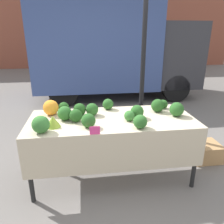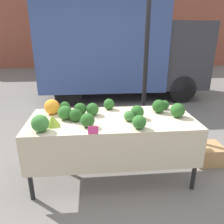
# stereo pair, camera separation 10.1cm
# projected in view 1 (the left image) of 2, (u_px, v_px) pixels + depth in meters

# --- Properties ---
(ground_plane) EXTENTS (40.00, 40.00, 0.00)m
(ground_plane) POSITION_uv_depth(u_px,v_px,m) (112.00, 174.00, 2.88)
(ground_plane) COLOR slate
(building_facade) EXTENTS (16.00, 0.60, 5.95)m
(building_facade) POSITION_uv_depth(u_px,v_px,m) (86.00, 8.00, 11.18)
(building_facade) COLOR brown
(building_facade) RESTS_ON ground_plane
(tent_pole) EXTENTS (0.07, 0.07, 2.39)m
(tent_pole) POSITION_uv_depth(u_px,v_px,m) (143.00, 72.00, 3.35)
(tent_pole) COLOR black
(tent_pole) RESTS_ON ground_plane
(parked_truck) EXTENTS (4.41, 2.08, 2.71)m
(parked_truck) POSITION_uv_depth(u_px,v_px,m) (111.00, 46.00, 6.09)
(parked_truck) COLOR #384C84
(parked_truck) RESTS_ON ground_plane
(market_table) EXTENTS (1.98, 0.85, 0.80)m
(market_table) POSITION_uv_depth(u_px,v_px,m) (113.00, 128.00, 2.58)
(market_table) COLOR beige
(market_table) RESTS_ON ground_plane
(orange_cauliflower) EXTENTS (0.19, 0.19, 0.19)m
(orange_cauliflower) POSITION_uv_depth(u_px,v_px,m) (51.00, 108.00, 2.69)
(orange_cauliflower) COLOR orange
(orange_cauliflower) RESTS_ON market_table
(romanesco_head) EXTENTS (0.16, 0.16, 0.13)m
(romanesco_head) POSITION_uv_depth(u_px,v_px,m) (53.00, 121.00, 2.35)
(romanesco_head) COLOR #93B238
(romanesco_head) RESTS_ON market_table
(broccoli_head_0) EXTENTS (0.14, 0.14, 0.14)m
(broccoli_head_0) POSITION_uv_depth(u_px,v_px,m) (108.00, 104.00, 2.89)
(broccoli_head_0) COLOR #285B23
(broccoli_head_0) RESTS_ON market_table
(broccoli_head_1) EXTENTS (0.16, 0.16, 0.16)m
(broccoli_head_1) POSITION_uv_depth(u_px,v_px,m) (88.00, 121.00, 2.34)
(broccoli_head_1) COLOR #285B23
(broccoli_head_1) RESTS_ON market_table
(broccoli_head_2) EXTENTS (0.18, 0.18, 0.18)m
(broccoli_head_2) POSITION_uv_depth(u_px,v_px,m) (41.00, 124.00, 2.21)
(broccoli_head_2) COLOR #387533
(broccoli_head_2) RESTS_ON market_table
(broccoli_head_3) EXTENTS (0.17, 0.17, 0.17)m
(broccoli_head_3) POSITION_uv_depth(u_px,v_px,m) (65.00, 113.00, 2.53)
(broccoli_head_3) COLOR #2D6628
(broccoli_head_3) RESTS_ON market_table
(broccoli_head_4) EXTENTS (0.15, 0.15, 0.15)m
(broccoli_head_4) POSITION_uv_depth(u_px,v_px,m) (92.00, 109.00, 2.68)
(broccoli_head_4) COLOR #285B23
(broccoli_head_4) RESTS_ON market_table
(broccoli_head_5) EXTENTS (0.15, 0.15, 0.15)m
(broccoli_head_5) POSITION_uv_depth(u_px,v_px,m) (80.00, 109.00, 2.68)
(broccoli_head_5) COLOR #23511E
(broccoli_head_5) RESTS_ON market_table
(broccoli_head_6) EXTENTS (0.13, 0.13, 0.13)m
(broccoli_head_6) POSITION_uv_depth(u_px,v_px,m) (64.00, 107.00, 2.79)
(broccoli_head_6) COLOR #23511E
(broccoli_head_6) RESTS_ON market_table
(broccoli_head_7) EXTENTS (0.12, 0.12, 0.12)m
(broccoli_head_7) POSITION_uv_depth(u_px,v_px,m) (129.00, 116.00, 2.52)
(broccoli_head_7) COLOR #387533
(broccoli_head_7) RESTS_ON market_table
(broccoli_head_8) EXTENTS (0.12, 0.12, 0.12)m
(broccoli_head_8) POSITION_uv_depth(u_px,v_px,m) (163.00, 104.00, 2.93)
(broccoli_head_8) COLOR #23511E
(broccoli_head_8) RESTS_ON market_table
(broccoli_head_9) EXTENTS (0.17, 0.17, 0.17)m
(broccoli_head_9) POSITION_uv_depth(u_px,v_px,m) (158.00, 106.00, 2.80)
(broccoli_head_9) COLOR #23511E
(broccoli_head_9) RESTS_ON market_table
(broccoli_head_10) EXTENTS (0.16, 0.16, 0.16)m
(broccoli_head_10) POSITION_uv_depth(u_px,v_px,m) (137.00, 112.00, 2.60)
(broccoli_head_10) COLOR #285B23
(broccoli_head_10) RESTS_ON market_table
(broccoli_head_11) EXTENTS (0.15, 0.15, 0.15)m
(broccoli_head_11) POSITION_uv_depth(u_px,v_px,m) (140.00, 122.00, 2.31)
(broccoli_head_11) COLOR #2D6628
(broccoli_head_11) RESTS_ON market_table
(broccoli_head_12) EXTENTS (0.17, 0.17, 0.17)m
(broccoli_head_12) POSITION_uv_depth(u_px,v_px,m) (177.00, 109.00, 2.65)
(broccoli_head_12) COLOR #285B23
(broccoli_head_12) RESTS_ON market_table
(broccoli_head_13) EXTENTS (0.15, 0.15, 0.15)m
(broccoli_head_13) POSITION_uv_depth(u_px,v_px,m) (76.00, 116.00, 2.48)
(broccoli_head_13) COLOR #23511E
(broccoli_head_13) RESTS_ON market_table
(price_sign) EXTENTS (0.10, 0.01, 0.09)m
(price_sign) POSITION_uv_depth(u_px,v_px,m) (95.00, 130.00, 2.18)
(price_sign) COLOR #E53D84
(price_sign) RESTS_ON market_table
(produce_crate) EXTENTS (0.40, 0.37, 0.25)m
(produce_crate) POSITION_uv_depth(u_px,v_px,m) (205.00, 151.00, 3.19)
(produce_crate) COLOR tan
(produce_crate) RESTS_ON ground_plane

